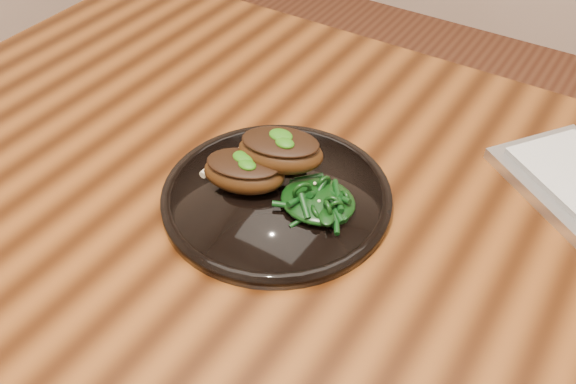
# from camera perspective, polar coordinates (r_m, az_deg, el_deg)

# --- Properties ---
(desk) EXTENTS (1.60, 0.80, 0.75)m
(desk) POSITION_cam_1_polar(r_m,az_deg,el_deg) (0.84, 10.63, -7.75)
(desk) COLOR black
(desk) RESTS_ON ground
(plate) EXTENTS (0.29, 0.29, 0.02)m
(plate) POSITION_cam_1_polar(r_m,az_deg,el_deg) (0.80, -1.02, -0.41)
(plate) COLOR black
(plate) RESTS_ON desk
(lamb_chop_front) EXTENTS (0.12, 0.09, 0.05)m
(lamb_chop_front) POSITION_cam_1_polar(r_m,az_deg,el_deg) (0.79, -3.97, 1.87)
(lamb_chop_front) COLOR #3C200B
(lamb_chop_front) RESTS_ON plate
(lamb_chop_back) EXTENTS (0.12, 0.10, 0.05)m
(lamb_chop_back) POSITION_cam_1_polar(r_m,az_deg,el_deg) (0.79, -0.71, 3.75)
(lamb_chop_back) COLOR #3C200B
(lamb_chop_back) RESTS_ON plate
(herb_smear) EXTENTS (0.09, 0.06, 0.01)m
(herb_smear) POSITION_cam_1_polar(r_m,az_deg,el_deg) (0.85, -0.78, 3.31)
(herb_smear) COLOR #144B08
(herb_smear) RESTS_ON plate
(greens_heap) EXTENTS (0.09, 0.09, 0.03)m
(greens_heap) POSITION_cam_1_polar(r_m,az_deg,el_deg) (0.76, 2.69, -0.45)
(greens_heap) COLOR black
(greens_heap) RESTS_ON plate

